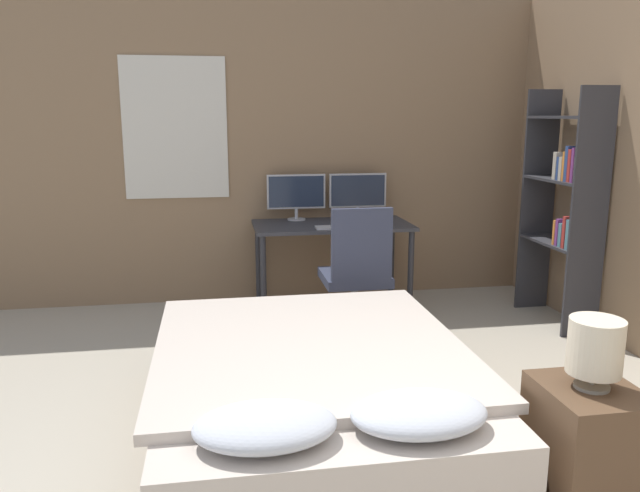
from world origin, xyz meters
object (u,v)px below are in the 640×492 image
(monitor_right, at_px, (358,192))
(keyboard, at_px, (337,227))
(monitor_left, at_px, (296,194))
(computer_mouse, at_px, (369,225))
(office_chair, at_px, (356,285))
(bookshelf, at_px, (568,197))
(desk, at_px, (332,234))
(bed, at_px, (313,396))
(bedside_lamp, at_px, (595,348))
(nightstand, at_px, (585,453))

(monitor_right, bearing_deg, keyboard, -120.38)
(monitor_left, xyz_separation_m, computer_mouse, (0.55, -0.48, -0.22))
(office_chair, bearing_deg, bookshelf, 2.20)
(desk, relative_size, office_chair, 1.32)
(bed, distance_m, keyboard, 2.16)
(computer_mouse, bearing_deg, bookshelf, -19.63)
(bed, relative_size, computer_mouse, 29.30)
(monitor_right, height_order, office_chair, monitor_right)
(bed, height_order, monitor_left, monitor_left)
(bedside_lamp, xyz_separation_m, monitor_right, (-0.22, 3.30, 0.23))
(bedside_lamp, bearing_deg, office_chair, 101.73)
(office_chair, relative_size, bookshelf, 0.55)
(nightstand, distance_m, monitor_right, 3.38)
(office_chair, bearing_deg, computer_mouse, 67.69)
(desk, xyz_separation_m, monitor_right, (0.28, 0.24, 0.33))
(keyboard, bearing_deg, monitor_right, 59.62)
(office_chair, xyz_separation_m, bookshelf, (1.70, 0.07, 0.61))
(bed, bearing_deg, desk, 76.98)
(desk, bearing_deg, computer_mouse, -41.11)
(bed, bearing_deg, monitor_left, 84.39)
(bedside_lamp, height_order, computer_mouse, bedside_lamp)
(monitor_right, xyz_separation_m, bookshelf, (1.45, -1.00, 0.06))
(computer_mouse, bearing_deg, desk, 138.89)
(bed, height_order, keyboard, keyboard)
(nightstand, height_order, computer_mouse, computer_mouse)
(bed, bearing_deg, computer_mouse, 68.67)
(bedside_lamp, xyz_separation_m, keyboard, (-0.49, 2.82, 0.00))
(monitor_right, bearing_deg, bookshelf, -34.45)
(desk, height_order, office_chair, office_chair)
(keyboard, xyz_separation_m, office_chair, (0.03, -0.59, -0.33))
(computer_mouse, bearing_deg, monitor_right, 89.01)
(desk, relative_size, keyboard, 3.73)
(desk, bearing_deg, bed, -103.02)
(monitor_right, xyz_separation_m, keyboard, (-0.28, -0.48, -0.23))
(monitor_right, bearing_deg, computer_mouse, -90.99)
(keyboard, height_order, bookshelf, bookshelf)
(nightstand, xyz_separation_m, keyboard, (-0.49, 2.82, 0.47))
(monitor_right, height_order, bookshelf, bookshelf)
(monitor_left, distance_m, monitor_right, 0.56)
(bedside_lamp, relative_size, monitor_right, 0.56)
(bed, distance_m, nightstand, 1.29)
(nightstand, bearing_deg, keyboard, 99.93)
(nightstand, relative_size, monitor_left, 1.12)
(bed, bearing_deg, bedside_lamp, -37.60)
(bedside_lamp, relative_size, monitor_left, 0.56)
(nightstand, height_order, office_chair, office_chair)
(bed, relative_size, monitor_left, 3.96)
(nightstand, relative_size, office_chair, 0.57)
(nightstand, distance_m, office_chair, 2.29)
(monitor_left, xyz_separation_m, keyboard, (0.28, -0.48, -0.23))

